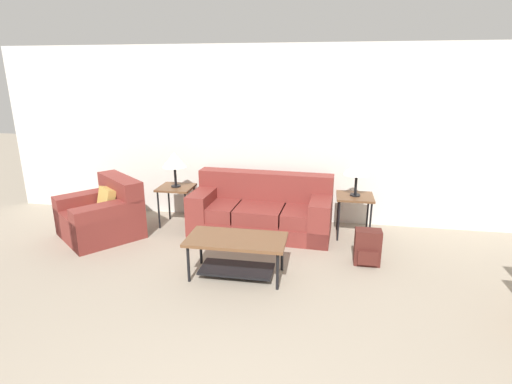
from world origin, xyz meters
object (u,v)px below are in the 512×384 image
(couch, at_px, (262,212))
(side_table_right, at_px, (355,200))
(coffee_table, at_px, (236,248))
(backpack, at_px, (367,248))
(armchair, at_px, (103,216))
(side_table_left, at_px, (176,191))
(table_lamp_left, at_px, (174,160))
(table_lamp_right, at_px, (357,167))

(couch, distance_m, side_table_right, 1.30)
(couch, height_order, side_table_right, couch)
(couch, xyz_separation_m, coffee_table, (-0.06, -1.35, 0.04))
(backpack, bearing_deg, armchair, 175.74)
(side_table_right, bearing_deg, armchair, -170.43)
(side_table_left, bearing_deg, table_lamp_left, 0.00)
(side_table_right, relative_size, backpack, 1.37)
(side_table_left, height_order, backpack, side_table_left)
(coffee_table, bearing_deg, side_table_right, 46.09)
(armchair, relative_size, table_lamp_right, 2.60)
(side_table_right, bearing_deg, table_lamp_left, 180.00)
(armchair, bearing_deg, table_lamp_right, 9.57)
(coffee_table, xyz_separation_m, backpack, (1.47, 0.55, -0.13))
(armchair, distance_m, backpack, 3.57)
(side_table_right, distance_m, backpack, 0.91)
(armchair, relative_size, backpack, 3.11)
(armchair, xyz_separation_m, backpack, (3.56, -0.27, -0.08))
(side_table_left, bearing_deg, coffee_table, -48.76)
(side_table_left, distance_m, table_lamp_left, 0.47)
(couch, xyz_separation_m, side_table_right, (1.28, 0.05, 0.23))
(table_lamp_left, bearing_deg, table_lamp_right, 0.00)
(side_table_right, distance_m, table_lamp_right, 0.47)
(couch, distance_m, side_table_left, 1.31)
(side_table_left, relative_size, backpack, 1.37)
(backpack, bearing_deg, side_table_right, 98.18)
(table_lamp_right, bearing_deg, armchair, -170.43)
(couch, bearing_deg, table_lamp_left, 177.67)
(side_table_right, height_order, table_lamp_right, table_lamp_right)
(table_lamp_left, bearing_deg, backpack, -17.43)
(couch, xyz_separation_m, table_lamp_left, (-1.29, 0.05, 0.69))
(table_lamp_right, bearing_deg, side_table_right, 0.00)
(table_lamp_left, distance_m, table_lamp_right, 2.57)
(coffee_table, bearing_deg, table_lamp_right, 46.09)
(table_lamp_left, relative_size, backpack, 1.20)
(couch, height_order, armchair, couch)
(side_table_left, bearing_deg, side_table_right, 0.00)
(couch, xyz_separation_m, side_table_left, (-1.29, 0.05, 0.23))
(couch, distance_m, armchair, 2.22)
(couch, height_order, table_lamp_left, table_lamp_left)
(side_table_left, bearing_deg, backpack, -17.43)
(table_lamp_left, distance_m, backpack, 2.93)
(armchair, height_order, coffee_table, armchair)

